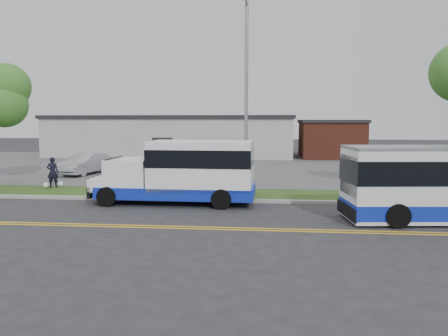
# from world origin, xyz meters

# --- Properties ---
(ground) EXTENTS (140.00, 140.00, 0.00)m
(ground) POSITION_xyz_m (0.00, 0.00, 0.00)
(ground) COLOR #28282B
(ground) RESTS_ON ground
(lane_line_north) EXTENTS (70.00, 0.12, 0.01)m
(lane_line_north) POSITION_xyz_m (0.00, -3.85, 0.01)
(lane_line_north) COLOR gold
(lane_line_north) RESTS_ON ground
(lane_line_south) EXTENTS (70.00, 0.12, 0.01)m
(lane_line_south) POSITION_xyz_m (0.00, -4.15, 0.01)
(lane_line_south) COLOR gold
(lane_line_south) RESTS_ON ground
(curb) EXTENTS (80.00, 0.30, 0.15)m
(curb) POSITION_xyz_m (0.00, 1.10, 0.07)
(curb) COLOR #9E9B93
(curb) RESTS_ON ground
(verge) EXTENTS (80.00, 3.30, 0.10)m
(verge) POSITION_xyz_m (0.00, 2.90, 0.05)
(verge) COLOR #244818
(verge) RESTS_ON ground
(parking_lot) EXTENTS (80.00, 25.00, 0.10)m
(parking_lot) POSITION_xyz_m (0.00, 17.00, 0.05)
(parking_lot) COLOR #4C4C4F
(parking_lot) RESTS_ON ground
(commercial_building) EXTENTS (25.40, 10.40, 4.35)m
(commercial_building) POSITION_xyz_m (-6.00, 27.00, 2.18)
(commercial_building) COLOR #9E9E99
(commercial_building) RESTS_ON ground
(brick_wing) EXTENTS (6.30, 7.30, 3.90)m
(brick_wing) POSITION_xyz_m (10.50, 26.00, 1.96)
(brick_wing) COLOR brown
(brick_wing) RESTS_ON ground
(streetlight_near) EXTENTS (0.35, 1.53, 9.50)m
(streetlight_near) POSITION_xyz_m (3.00, 2.73, 5.23)
(streetlight_near) COLOR gray
(streetlight_near) RESTS_ON verge
(shuttle_bus) EXTENTS (7.70, 2.72, 2.93)m
(shuttle_bus) POSITION_xyz_m (0.30, 0.58, 1.56)
(shuttle_bus) COLOR #1026AD
(shuttle_bus) RESTS_ON ground
(pedestrian) EXTENTS (0.70, 0.53, 1.73)m
(pedestrian) POSITION_xyz_m (-7.94, 4.00, 0.96)
(pedestrian) COLOR black
(pedestrian) RESTS_ON verge
(parked_car_a) EXTENTS (2.45, 4.76, 1.49)m
(parked_car_a) POSITION_xyz_m (-8.64, 10.06, 0.85)
(parked_car_a) COLOR #ADB0B4
(parked_car_a) RESTS_ON parking_lot
(parked_car_b) EXTENTS (2.27, 4.97, 1.41)m
(parked_car_b) POSITION_xyz_m (-5.08, 13.99, 0.80)
(parked_car_b) COLOR white
(parked_car_b) RESTS_ON parking_lot
(grocery_bag_left) EXTENTS (0.32, 0.32, 0.32)m
(grocery_bag_left) POSITION_xyz_m (-8.24, 3.75, 0.26)
(grocery_bag_left) COLOR white
(grocery_bag_left) RESTS_ON verge
(grocery_bag_right) EXTENTS (0.32, 0.32, 0.32)m
(grocery_bag_right) POSITION_xyz_m (-7.64, 4.25, 0.26)
(grocery_bag_right) COLOR white
(grocery_bag_right) RESTS_ON verge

